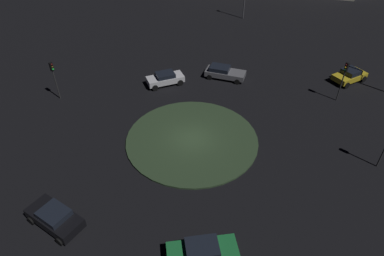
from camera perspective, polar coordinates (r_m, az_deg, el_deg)
The scene contains 9 objects.
ground_plane at distance 30.51m, azimuth 0.00°, elevation -2.00°, with size 118.69×118.69×0.00m, color black.
roundabout_island at distance 30.46m, azimuth 0.00°, elevation -1.89°, with size 11.85×11.85×0.15m, color #2D4228.
car_black at distance 25.52m, azimuth -22.13°, elevation -13.77°, with size 4.44×3.74×1.45m.
car_yellow at distance 42.46m, azimuth 25.04°, elevation 8.06°, with size 2.43×4.01×1.48m.
car_green at distance 22.40m, azimuth 1.76°, elevation -20.06°, with size 2.91×4.74×1.33m.
car_white at distance 38.11m, azimuth -4.53°, elevation 8.34°, with size 2.10×4.13×1.41m.
car_grey at distance 39.43m, azimuth 5.42°, elevation 9.34°, with size 4.39×4.54×1.38m.
traffic_light_southwest at distance 37.07m, azimuth -22.31°, elevation 8.50°, with size 0.39×0.38×4.21m.
traffic_light_north at distance 37.21m, azimuth 24.25°, elevation 8.24°, with size 0.30×0.36×4.35m.
Camera 1 is at (21.18, -9.51, 19.78)m, focal length 31.66 mm.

